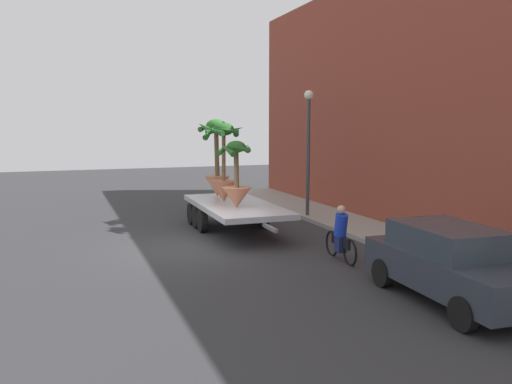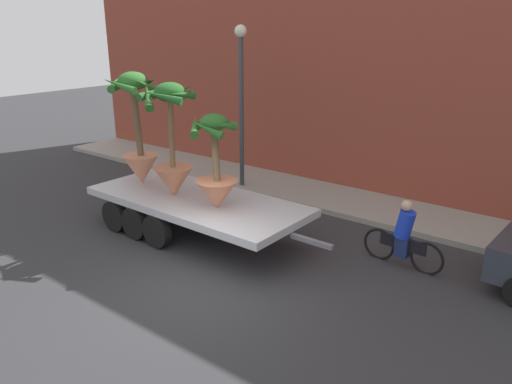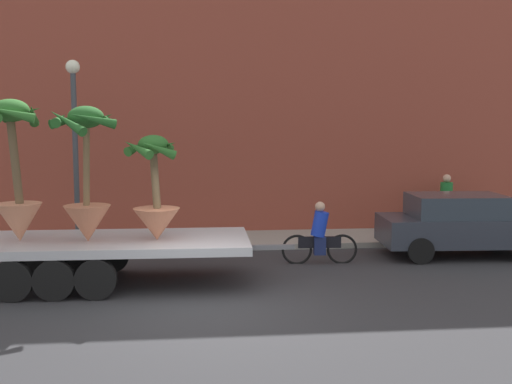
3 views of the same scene
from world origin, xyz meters
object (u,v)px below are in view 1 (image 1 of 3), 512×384
at_px(potted_palm_middle, 236,181).
at_px(street_lamp, 308,136).
at_px(cyclist, 341,236).
at_px(parked_car, 451,263).
at_px(potted_palm_rear, 224,167).
at_px(potted_palm_front, 217,162).
at_px(flatbed_trailer, 233,208).

height_order(potted_palm_middle, street_lamp, street_lamp).
bearing_deg(cyclist, parked_car, 6.85).
relative_size(potted_palm_rear, potted_palm_middle, 1.27).
xyz_separation_m(potted_palm_middle, potted_palm_front, (-2.81, 0.16, 0.42)).
height_order(cyclist, street_lamp, street_lamp).
distance_m(potted_palm_rear, potted_palm_front, 1.44).
bearing_deg(parked_car, potted_palm_middle, -164.01).
height_order(cyclist, parked_car, parked_car).
xyz_separation_m(potted_palm_middle, cyclist, (3.81, 1.72, -1.18)).
bearing_deg(potted_palm_rear, potted_palm_middle, 0.27).
bearing_deg(potted_palm_front, potted_palm_middle, -3.31).
height_order(potted_palm_rear, street_lamp, street_lamp).
distance_m(potted_palm_front, parked_car, 10.67).
relative_size(potted_palm_middle, potted_palm_front, 0.75).
height_order(flatbed_trailer, potted_palm_front, potted_palm_front).
distance_m(potted_palm_middle, street_lamp, 4.52).
bearing_deg(flatbed_trailer, potted_palm_rear, -135.26).
bearing_deg(potted_palm_rear, street_lamp, 102.87).
bearing_deg(cyclist, potted_palm_rear, -161.66).
relative_size(potted_palm_front, parked_car, 0.68).
bearing_deg(potted_palm_rear, parked_car, 13.65).
height_order(potted_palm_middle, parked_car, potted_palm_middle).
bearing_deg(parked_car, potted_palm_front, -169.07).
distance_m(flatbed_trailer, parked_car, 8.90).
bearing_deg(street_lamp, flatbed_trailer, -72.19).
distance_m(potted_palm_rear, cyclist, 5.69).
bearing_deg(potted_palm_rear, flatbed_trailer, 44.74).
xyz_separation_m(potted_palm_rear, potted_palm_middle, (1.39, 0.01, -0.37)).
xyz_separation_m(potted_palm_middle, parked_car, (7.56, 2.17, -1.02)).
xyz_separation_m(potted_palm_rear, parked_car, (8.95, 2.17, -1.39)).
bearing_deg(potted_palm_front, potted_palm_rear, -6.77).
bearing_deg(parked_car, flatbed_trailer, -167.57).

